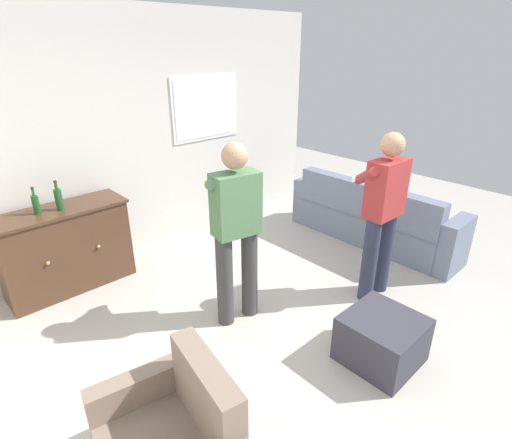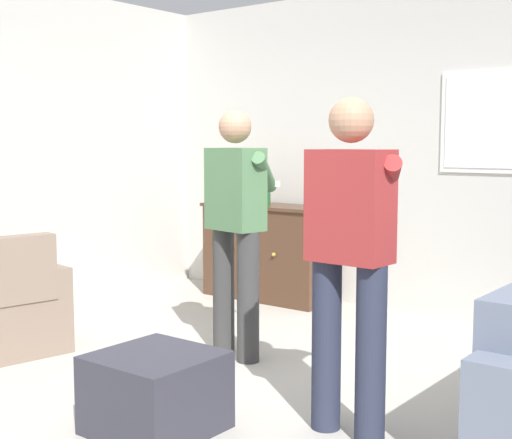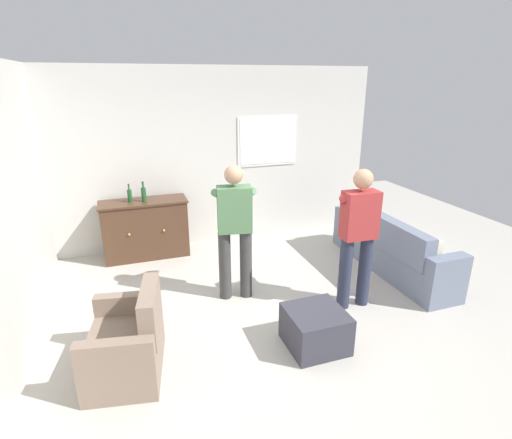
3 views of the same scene
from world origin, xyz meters
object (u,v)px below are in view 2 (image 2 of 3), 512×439
person_standing_left (237,221)px  person_standing_right (351,250)px  bottle_wine_green (267,193)px  ottoman (156,392)px  bottle_liquor_amber (253,193)px  sideboard_cabinet (268,252)px

person_standing_left → person_standing_right: size_ratio=1.00×
bottle_wine_green → ottoman: size_ratio=0.52×
person_standing_left → ottoman: bearing=-68.7°
person_standing_right → person_standing_left: bearing=152.5°
bottle_liquor_amber → bottle_wine_green: bearing=-11.5°
sideboard_cabinet → person_standing_left: (0.95, -1.60, 0.49)m
sideboard_cabinet → bottle_liquor_amber: bottle_liquor_amber is taller
bottle_wine_green → person_standing_left: person_standing_left is taller
bottle_wine_green → person_standing_left: (0.93, -1.56, -0.07)m
person_standing_right → sideboard_cabinet: bearing=134.5°
sideboard_cabinet → ottoman: bearing=-63.2°
person_standing_left → person_standing_right: (1.27, -0.66, 0.00)m
person_standing_right → bottle_wine_green: bearing=134.7°
person_standing_left → person_standing_right: bearing=-27.5°
bottle_wine_green → ottoman: (1.41, -2.80, -0.81)m
sideboard_cabinet → bottle_wine_green: bearing=-63.2°
bottle_wine_green → person_standing_right: 3.13m
sideboard_cabinet → bottle_liquor_amber: size_ratio=4.69×
bottle_liquor_amber → person_standing_left: size_ratio=0.16×
bottle_liquor_amber → person_standing_right: size_ratio=0.16×
bottle_wine_green → person_standing_left: size_ratio=0.18×
ottoman → sideboard_cabinet: bearing=116.8°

